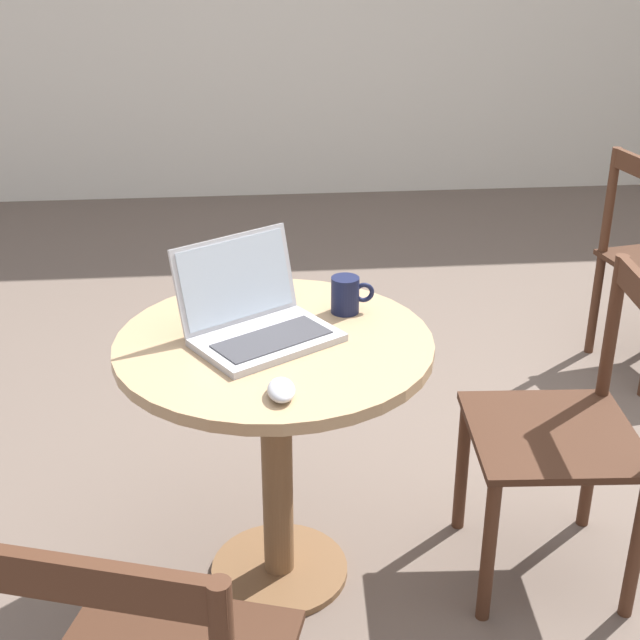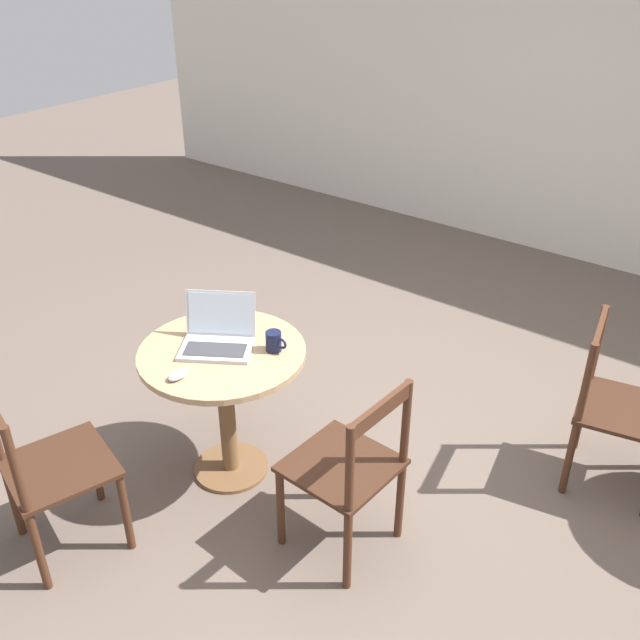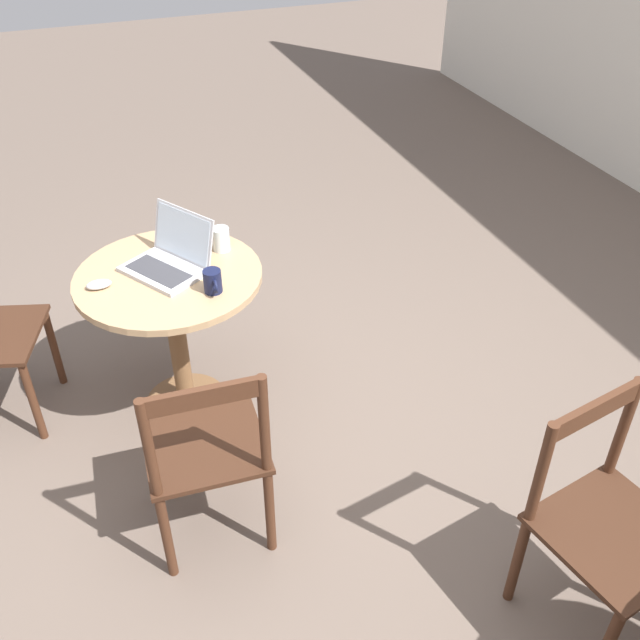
{
  "view_description": "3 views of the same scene",
  "coord_description": "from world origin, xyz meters",
  "px_view_note": "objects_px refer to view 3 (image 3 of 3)",
  "views": [
    {
      "loc": [
        -0.75,
        -2.26,
        1.67
      ],
      "look_at": [
        -0.53,
        0.09,
        0.57
      ],
      "focal_mm": 50.0,
      "sensor_mm": 36.0,
      "label": 1
    },
    {
      "loc": [
        1.33,
        -2.26,
        2.47
      ],
      "look_at": [
        -0.55,
        0.25,
        0.66
      ],
      "focal_mm": 40.0,
      "sensor_mm": 36.0,
      "label": 2
    },
    {
      "loc": [
        1.85,
        -0.62,
        2.3
      ],
      "look_at": [
        -0.3,
        0.2,
        0.61
      ],
      "focal_mm": 40.0,
      "sensor_mm": 36.0,
      "label": 3
    }
  ],
  "objects_px": {
    "cafe_table_near": "(172,304)",
    "drinking_glass": "(221,239)",
    "mug": "(213,281)",
    "chair_mid_left": "(604,525)",
    "chair_near_right": "(206,451)",
    "laptop": "(169,259)",
    "mouse": "(99,284)"
  },
  "relations": [
    {
      "from": "cafe_table_near",
      "to": "mug",
      "type": "relative_size",
      "value": 6.95
    },
    {
      "from": "laptop",
      "to": "drinking_glass",
      "type": "height_order",
      "value": "laptop"
    },
    {
      "from": "cafe_table_near",
      "to": "mug",
      "type": "height_order",
      "value": "mug"
    },
    {
      "from": "chair_near_right",
      "to": "mug",
      "type": "xyz_separation_m",
      "value": [
        -0.56,
        0.19,
        0.33
      ]
    },
    {
      "from": "mug",
      "to": "chair_mid_left",
      "type": "bearing_deg",
      "value": 34.86
    },
    {
      "from": "mouse",
      "to": "mug",
      "type": "relative_size",
      "value": 0.9
    },
    {
      "from": "mouse",
      "to": "drinking_glass",
      "type": "height_order",
      "value": "drinking_glass"
    },
    {
      "from": "chair_near_right",
      "to": "laptop",
      "type": "bearing_deg",
      "value": 175.33
    },
    {
      "from": "chair_mid_left",
      "to": "laptop",
      "type": "bearing_deg",
      "value": -146.03
    },
    {
      "from": "cafe_table_near",
      "to": "chair_mid_left",
      "type": "distance_m",
      "value": 1.85
    },
    {
      "from": "mouse",
      "to": "drinking_glass",
      "type": "xyz_separation_m",
      "value": [
        -0.12,
        0.53,
        0.04
      ]
    },
    {
      "from": "chair_mid_left",
      "to": "mug",
      "type": "relative_size",
      "value": 7.63
    },
    {
      "from": "cafe_table_near",
      "to": "mouse",
      "type": "height_order",
      "value": "mouse"
    },
    {
      "from": "chair_mid_left",
      "to": "cafe_table_near",
      "type": "bearing_deg",
      "value": -144.85
    },
    {
      "from": "laptop",
      "to": "mug",
      "type": "xyz_separation_m",
      "value": [
        0.23,
        0.13,
        0.0
      ]
    },
    {
      "from": "chair_mid_left",
      "to": "mouse",
      "type": "xyz_separation_m",
      "value": [
        -1.51,
        -1.34,
        0.3
      ]
    },
    {
      "from": "chair_mid_left",
      "to": "chair_near_right",
      "type": "bearing_deg",
      "value": -124.32
    },
    {
      "from": "cafe_table_near",
      "to": "mouse",
      "type": "xyz_separation_m",
      "value": [
        0.0,
        -0.28,
        0.17
      ]
    },
    {
      "from": "cafe_table_near",
      "to": "mouse",
      "type": "relative_size",
      "value": 7.76
    },
    {
      "from": "cafe_table_near",
      "to": "chair_near_right",
      "type": "distance_m",
      "value": 0.77
    },
    {
      "from": "cafe_table_near",
      "to": "drinking_glass",
      "type": "distance_m",
      "value": 0.35
    },
    {
      "from": "cafe_table_near",
      "to": "laptop",
      "type": "distance_m",
      "value": 0.2
    },
    {
      "from": "chair_near_right",
      "to": "chair_mid_left",
      "type": "height_order",
      "value": "same"
    },
    {
      "from": "chair_near_right",
      "to": "chair_mid_left",
      "type": "distance_m",
      "value": 1.34
    },
    {
      "from": "cafe_table_near",
      "to": "chair_mid_left",
      "type": "height_order",
      "value": "chair_mid_left"
    },
    {
      "from": "mug",
      "to": "drinking_glass",
      "type": "distance_m",
      "value": 0.33
    },
    {
      "from": "cafe_table_near",
      "to": "mouse",
      "type": "distance_m",
      "value": 0.32
    },
    {
      "from": "cafe_table_near",
      "to": "chair_near_right",
      "type": "height_order",
      "value": "chair_near_right"
    },
    {
      "from": "mug",
      "to": "drinking_glass",
      "type": "height_order",
      "value": "drinking_glass"
    },
    {
      "from": "chair_mid_left",
      "to": "drinking_glass",
      "type": "bearing_deg",
      "value": -153.65
    },
    {
      "from": "cafe_table_near",
      "to": "drinking_glass",
      "type": "height_order",
      "value": "drinking_glass"
    },
    {
      "from": "cafe_table_near",
      "to": "chair_mid_left",
      "type": "relative_size",
      "value": 0.91
    }
  ]
}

